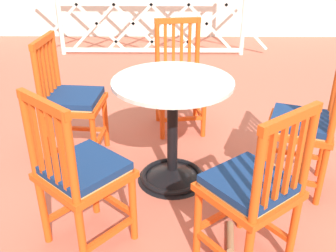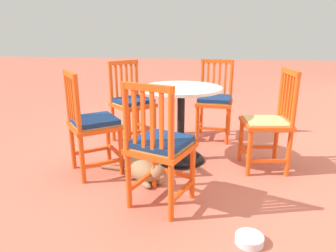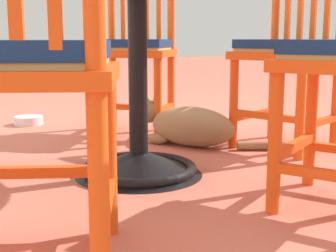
% 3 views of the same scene
% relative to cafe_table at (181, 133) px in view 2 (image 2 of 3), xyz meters
% --- Properties ---
extents(ground_plane, '(24.00, 24.00, 0.00)m').
position_rel_cafe_table_xyz_m(ground_plane, '(0.13, -0.11, -0.28)').
color(ground_plane, '#BC604C').
extents(cafe_table, '(0.76, 0.76, 0.73)m').
position_rel_cafe_table_xyz_m(cafe_table, '(0.00, 0.00, 0.00)').
color(cafe_table, black).
rests_on(cafe_table, ground_plane).
extents(orange_chair_tucked_in, '(0.51, 0.51, 0.91)m').
position_rel_cafe_table_xyz_m(orange_chair_tucked_in, '(0.83, -0.05, 0.16)').
color(orange_chair_tucked_in, '#E04C14').
rests_on(orange_chair_tucked_in, ground_plane).
extents(orange_chair_facing_out, '(0.45, 0.45, 0.91)m').
position_rel_cafe_table_xyz_m(orange_chair_facing_out, '(0.06, 0.80, 0.15)').
color(orange_chair_facing_out, '#E04C14').
rests_on(orange_chair_facing_out, ground_plane).
extents(orange_chair_at_corner, '(0.43, 0.43, 0.91)m').
position_rel_cafe_table_xyz_m(orange_chair_at_corner, '(-0.73, 0.31, 0.16)').
color(orange_chair_at_corner, '#E04C14').
rests_on(orange_chair_at_corner, ground_plane).
extents(orange_chair_near_fence, '(0.56, 0.56, 0.91)m').
position_rel_cafe_table_xyz_m(orange_chair_near_fence, '(-0.47, -0.61, 0.16)').
color(orange_chair_near_fence, '#E04C14').
rests_on(orange_chair_near_fence, ground_plane).
extents(orange_chair_by_planter, '(0.56, 0.56, 0.91)m').
position_rel_cafe_table_xyz_m(orange_chair_by_planter, '(0.38, -0.73, 0.16)').
color(orange_chair_by_planter, '#E04C14').
rests_on(orange_chair_by_planter, ground_plane).
extents(tabby_cat, '(0.45, 0.66, 0.23)m').
position_rel_cafe_table_xyz_m(tabby_cat, '(0.49, -0.27, -0.19)').
color(tabby_cat, '#8E704C').
rests_on(tabby_cat, ground_plane).
extents(pet_water_bowl, '(0.17, 0.17, 0.05)m').
position_rel_cafe_table_xyz_m(pet_water_bowl, '(1.19, 0.56, -0.26)').
color(pet_water_bowl, silver).
rests_on(pet_water_bowl, ground_plane).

